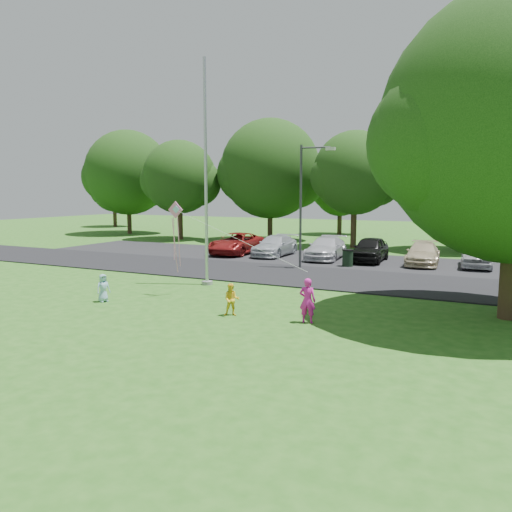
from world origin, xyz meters
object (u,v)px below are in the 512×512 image
at_px(flagpole, 206,193).
at_px(kite, 178,221).
at_px(trash_can, 348,258).
at_px(street_lamp, 306,195).
at_px(child_yellow, 232,300).
at_px(woman, 307,300).
at_px(child_blue, 103,288).

relative_size(flagpole, kite, 1.51).
distance_m(flagpole, trash_can, 9.79).
distance_m(street_lamp, child_yellow, 11.71).
bearing_deg(flagpole, trash_can, 61.76).
xyz_separation_m(trash_can, woman, (2.16, -12.31, 0.23)).
height_order(woman, child_yellow, woman).
bearing_deg(street_lamp, child_yellow, -91.71).
xyz_separation_m(street_lamp, child_yellow, (1.51, -11.07, -3.48)).
height_order(street_lamp, child_yellow, street_lamp).
bearing_deg(child_yellow, street_lamp, 73.48).
xyz_separation_m(flagpole, kite, (0.30, -2.65, -1.11)).
distance_m(woman, child_yellow, 2.66).
bearing_deg(child_blue, woman, -65.27).
distance_m(street_lamp, trash_can, 4.33).
relative_size(street_lamp, kite, 1.02).
bearing_deg(kite, street_lamp, 76.76).
relative_size(trash_can, child_yellow, 0.90).
distance_m(woman, child_blue, 8.15).
bearing_deg(flagpole, child_blue, -109.04).
xyz_separation_m(woman, child_yellow, (-2.64, -0.26, -0.17)).
xyz_separation_m(flagpole, woman, (6.45, -4.31, -3.43)).
height_order(street_lamp, trash_can, street_lamp).
distance_m(street_lamp, woman, 12.04).
bearing_deg(trash_can, child_blue, -114.92).
bearing_deg(child_blue, child_yellow, -66.18).
bearing_deg(child_yellow, child_blue, 158.62).
xyz_separation_m(trash_can, child_yellow, (-0.49, -12.57, 0.05)).
height_order(flagpole, child_blue, flagpole).
relative_size(child_yellow, child_blue, 1.03).
xyz_separation_m(trash_can, kite, (-4.00, -10.65, 2.55)).
distance_m(child_yellow, child_blue, 5.49).
xyz_separation_m(trash_can, child_blue, (-5.97, -12.85, 0.04)).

